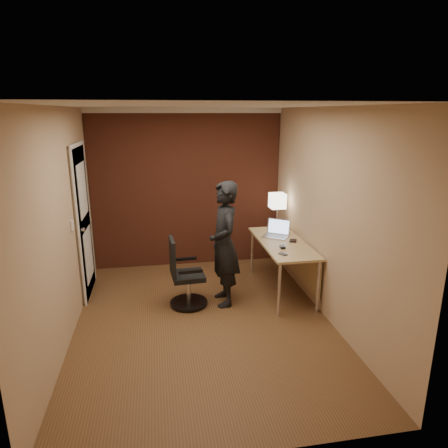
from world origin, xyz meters
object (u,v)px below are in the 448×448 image
Objects in this scene: desk_lamp at (277,201)px; phone at (283,254)px; laptop at (277,232)px; wallet at (293,241)px; mouse at (282,247)px; desk at (287,250)px; person at (224,244)px; office_chair at (184,277)px.

desk_lamp is 1.25m from phone.
laptop reaches higher than wallet.
wallet is at bearing 52.57° from mouse.
laptop is 0.77m from phone.
desk_lamp is 4.86× the size of wallet.
laptop is 0.53m from mouse.
wallet is at bearing -14.99° from desk.
desk is 0.55m from phone.
laptop is at bearing -106.28° from desk_lamp.
desk is at bearing 98.72° from person.
mouse is 0.77m from person.
desk is 0.16m from wallet.
wallet is (0.29, 0.47, 0.01)m from phone.
phone is 0.13× the size of office_chair.
phone is (-0.15, -0.75, -0.06)m from laptop.
laptop is 0.26× the size of person.
person is (-0.96, -0.86, -0.34)m from desk_lamp.
desk_lamp is at bearing 73.72° from laptop.
laptop reaches higher than mouse.
mouse is at bearing -121.15° from desk.
wallet is 0.12× the size of office_chair.
wallet is (0.03, -0.68, -0.41)m from desk_lamp.
person is at bearing 132.90° from phone.
person is (-0.85, -0.47, 0.02)m from laptop.
phone is at bearing -121.98° from wallet.
office_chair is (-1.22, 0.28, -0.34)m from phone.
laptop is at bearing 86.46° from mouse.
desk_lamp is 0.79m from wallet.
phone is at bearing -101.40° from laptop.
desk is at bearing -93.73° from desk_lamp.
office_chair reaches higher than wallet.
person is at bearing -167.41° from desk.
desk_lamp is at bearing 52.04° from phone.
mouse is 0.87× the size of phone.
office_chair reaches higher than mouse.
phone is (-0.22, -0.49, 0.13)m from desk.
office_chair is at bearing -93.45° from person.
mouse is (-0.09, -0.52, -0.05)m from laptop.
desk is 0.96m from person.
phone is 1.30m from office_chair.
desk is at bearing 40.55° from phone.
phone reaches higher than desk.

